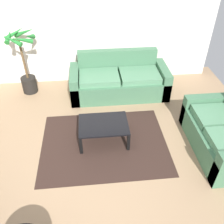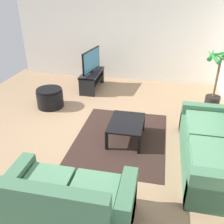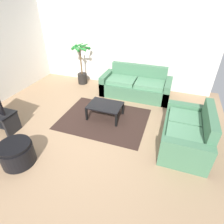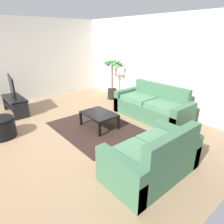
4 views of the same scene
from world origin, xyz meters
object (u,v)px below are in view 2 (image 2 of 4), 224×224
Objects in this scene: coffee_table at (126,124)px; tv at (91,61)px; couch_loveseat at (67,206)px; potted_palm at (216,85)px; ottoman at (50,98)px; couch_main at (214,149)px; tv_stand at (92,78)px.

tv is at bearing -150.29° from coffee_table.
couch_loveseat is 4.43m from tv.
tv is 2.70m from coffee_table.
tv is 0.71× the size of potted_palm.
potted_palm is 3.81m from ottoman.
potted_palm is at bearing 172.31° from couch_main.
potted_palm is at bearing 76.31° from tv.
tv reaches higher than couch_loveseat.
couch_loveseat is 1.85× the size of coffee_table.
coffee_table is 2.24m from ottoman.
ottoman is (1.29, -0.68, -0.59)m from tv.
potted_palm reaches higher than tv_stand.
coffee_table is 1.36× the size of ottoman.
potted_palm reaches higher than coffee_table.
potted_palm is 2.31× the size of ottoman.
coffee_table is at bearing -106.97° from couch_main.
ottoman is at bearing -112.92° from couch_main.
tv reaches higher than tv_stand.
couch_main is at bearing 73.03° from coffee_table.
tv_stand is at bearing -98.32° from tv.
potted_palm is (0.75, 3.08, 0.32)m from tv_stand.
tv is at bearing -103.69° from potted_palm.
couch_main is 2.44m from couch_loveseat.
potted_palm is (-2.01, 0.27, 0.33)m from couch_main.
couch_main is 3.93m from tv_stand.
couch_main is 1.35× the size of couch_loveseat.
couch_loveseat reaches higher than coffee_table.
ottoman is (-1.47, -3.48, -0.08)m from couch_main.
couch_loveseat is at bearing -11.57° from coffee_table.
tv_stand is 2.66m from coffee_table.
potted_palm is at bearing 148.64° from couch_loveseat.
coffee_table is at bearing 168.43° from couch_loveseat.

